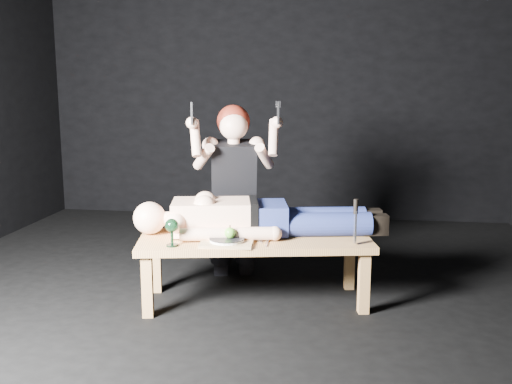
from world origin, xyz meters
TOP-DOWN VIEW (x-y plane):
  - ground at (0.00, 0.00)m, footprint 5.00×5.00m
  - back_wall at (0.00, 2.50)m, footprint 5.00×0.00m
  - table at (0.17, -0.15)m, footprint 1.62×0.86m
  - lying_man at (0.19, -0.02)m, footprint 1.71×0.80m
  - kneeling_woman at (-0.08, 0.39)m, footprint 0.88×0.95m
  - serving_tray at (0.01, -0.34)m, footprint 0.35×0.26m
  - plate at (0.01, -0.34)m, footprint 0.24×0.24m
  - apple at (0.03, -0.33)m, footprint 0.07×0.07m
  - goblet at (-0.32, -0.43)m, footprint 0.10×0.10m
  - fork_flat at (-0.11, -0.37)m, footprint 0.05×0.16m
  - knife_flat at (0.27, -0.28)m, footprint 0.02×0.16m
  - spoon_flat at (0.19, -0.22)m, footprint 0.10×0.15m
  - carving_knife at (0.82, -0.22)m, footprint 0.05×0.05m

SIDE VIEW (x-z plane):
  - ground at x=0.00m, z-range 0.00..0.00m
  - table at x=0.17m, z-range 0.00..0.45m
  - fork_flat at x=-0.11m, z-range 0.45..0.46m
  - knife_flat at x=0.27m, z-range 0.45..0.46m
  - spoon_flat at x=0.19m, z-range 0.45..0.46m
  - serving_tray at x=0.01m, z-range 0.45..0.47m
  - plate at x=0.01m, z-range 0.47..0.49m
  - apple at x=0.03m, z-range 0.49..0.56m
  - goblet at x=-0.32m, z-range 0.45..0.63m
  - lying_man at x=0.19m, z-range 0.45..0.73m
  - carving_knife at x=0.82m, z-range 0.45..0.75m
  - kneeling_woman at x=-0.08m, z-range 0.00..1.35m
  - back_wall at x=0.00m, z-range -1.00..4.00m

